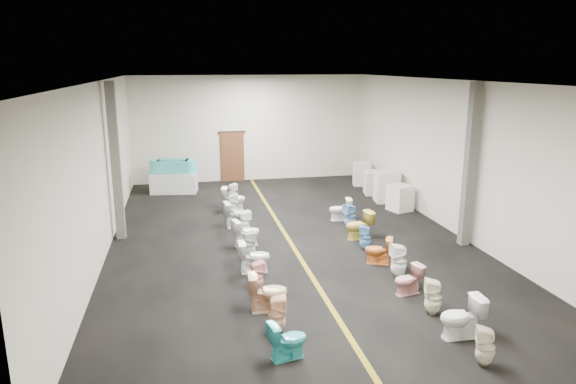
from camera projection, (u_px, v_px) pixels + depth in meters
name	position (u px, v px, depth m)	size (l,w,h in m)	color
floor	(288.00, 238.00, 14.97)	(16.00, 16.00, 0.00)	black
ceiling	(288.00, 81.00, 13.88)	(16.00, 16.00, 0.00)	black
wall_back	(250.00, 129.00, 22.03)	(10.00, 10.00, 0.00)	beige
wall_front	(408.00, 271.00, 6.83)	(10.00, 10.00, 0.00)	beige
wall_left	(101.00, 169.00, 13.45)	(16.00, 16.00, 0.00)	beige
wall_right	(450.00, 156.00, 15.41)	(16.00, 16.00, 0.00)	beige
aisle_stripe	(288.00, 238.00, 14.97)	(0.12, 15.60, 0.01)	olive
back_door	(232.00, 157.00, 22.11)	(1.00, 0.10, 2.10)	#562D19
door_frame	(232.00, 132.00, 21.86)	(1.15, 0.08, 0.10)	#331C11
column_left	(116.00, 162.00, 14.45)	(0.25, 0.25, 4.50)	#59544C
column_right	(470.00, 166.00, 13.93)	(0.25, 0.25, 4.50)	#59544C
display_table	(174.00, 183.00, 20.25)	(1.77, 0.88, 0.79)	silver
bathtub	(173.00, 166.00, 20.09)	(1.84, 0.88, 0.55)	#40B6B9
appliance_crate_a	(400.00, 198.00, 17.71)	(0.69, 0.69, 0.89)	silver
appliance_crate_b	(387.00, 187.00, 18.84)	(0.83, 0.83, 1.13)	silver
appliance_crate_c	(375.00, 183.00, 19.97)	(0.80, 0.80, 0.91)	silver
appliance_crate_d	(362.00, 174.00, 21.45)	(0.67, 0.67, 0.96)	silver
toilet_left_0	(288.00, 340.00, 8.78)	(0.39, 0.68, 0.70)	#30B1B2
toilet_left_1	(277.00, 314.00, 9.60)	(0.34, 0.35, 0.75)	beige
toilet_left_2	(268.00, 292.00, 10.47)	(0.46, 0.80, 0.82)	#DBA881
toilet_left_3	(257.00, 276.00, 11.41)	(0.32, 0.32, 0.70)	#EFA7A0
toilet_left_4	(254.00, 257.00, 12.43)	(0.44, 0.77, 0.79)	white
toilet_left_5	(249.00, 245.00, 13.33)	(0.34, 0.34, 0.75)	silver
toilet_left_6	(246.00, 232.00, 14.25)	(0.43, 0.76, 0.78)	white
toilet_left_7	(244.00, 223.00, 15.08)	(0.35, 0.35, 0.77)	white
toilet_left_8	(237.00, 214.00, 15.92)	(0.46, 0.80, 0.82)	silver
toilet_left_9	(233.00, 206.00, 16.92)	(0.36, 0.37, 0.80)	white
toilet_left_10	(233.00, 199.00, 17.76)	(0.46, 0.80, 0.82)	white
toilet_left_11	(232.00, 193.00, 18.77)	(0.32, 0.33, 0.71)	white
toilet_right_0	(485.00, 347.00, 8.56)	(0.32, 0.32, 0.70)	beige
toilet_right_1	(461.00, 317.00, 9.43)	(0.46, 0.80, 0.82)	white
toilet_right_2	(433.00, 297.00, 10.33)	(0.34, 0.35, 0.76)	#F4ECC8
toilet_right_3	(408.00, 280.00, 11.25)	(0.37, 0.65, 0.67)	#DC9B93
toilet_right_4	(399.00, 261.00, 12.13)	(0.38, 0.38, 0.84)	white
toilet_right_5	(379.00, 250.00, 12.98)	(0.39, 0.69, 0.70)	orange
toilet_right_6	(365.00, 238.00, 13.96)	(0.31, 0.32, 0.69)	#66A9D9
toilet_right_7	(359.00, 225.00, 14.82)	(0.46, 0.80, 0.82)	gold
toilet_right_8	(350.00, 216.00, 15.73)	(0.36, 0.37, 0.80)	#6FA3DD
toilet_right_9	(340.00, 209.00, 16.60)	(0.41, 0.72, 0.73)	white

